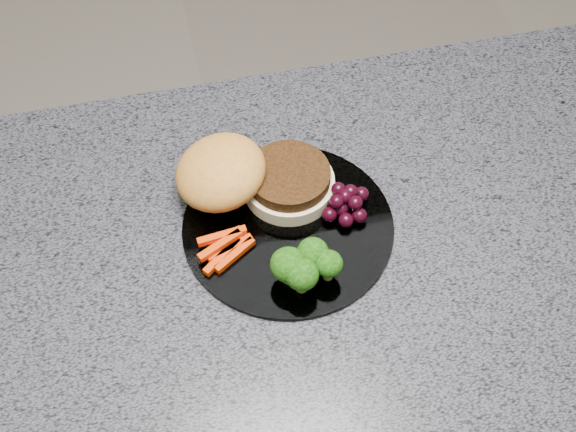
% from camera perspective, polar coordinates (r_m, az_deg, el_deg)
% --- Properties ---
extents(island_cabinet, '(1.20, 0.60, 0.86)m').
position_cam_1_polar(island_cabinet, '(1.39, 0.40, -13.05)').
color(island_cabinet, brown).
rests_on(island_cabinet, ground).
extents(countertop, '(1.20, 0.60, 0.04)m').
position_cam_1_polar(countertop, '(0.99, 0.54, -2.89)').
color(countertop, '#50515B').
rests_on(countertop, island_cabinet).
extents(plate, '(0.26, 0.26, 0.01)m').
position_cam_1_polar(plate, '(0.98, -0.00, -0.78)').
color(plate, white).
rests_on(plate, countertop).
extents(burger, '(0.21, 0.14, 0.06)m').
position_cam_1_polar(burger, '(0.99, -3.07, 2.73)').
color(burger, beige).
rests_on(burger, plate).
extents(carrot_sticks, '(0.07, 0.06, 0.02)m').
position_cam_1_polar(carrot_sticks, '(0.96, -4.50, -2.24)').
color(carrot_sticks, '#E63503').
rests_on(carrot_sticks, plate).
extents(broccoli, '(0.08, 0.06, 0.05)m').
position_cam_1_polar(broccoli, '(0.92, 1.16, -3.50)').
color(broccoli, '#597E2D').
rests_on(broccoli, plate).
extents(grape_bunch, '(0.07, 0.06, 0.03)m').
position_cam_1_polar(grape_bunch, '(0.99, 4.13, 0.94)').
color(grape_bunch, black).
rests_on(grape_bunch, plate).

